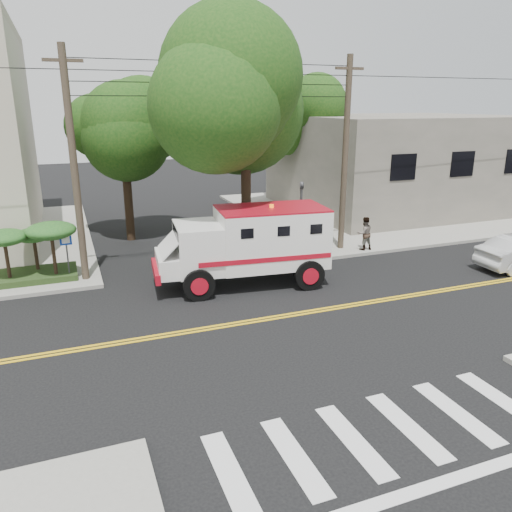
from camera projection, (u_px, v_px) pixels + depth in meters
name	position (u px, v px, depth m)	size (l,w,h in m)	color
ground	(271.00, 318.00, 16.80)	(100.00, 100.00, 0.00)	black
sidewalk_ne	(378.00, 210.00, 33.46)	(17.00, 17.00, 0.15)	gray
building_right	(396.00, 162.00, 33.51)	(14.00, 12.00, 6.00)	#656057
utility_pole_left	(75.00, 170.00, 18.89)	(0.28, 0.28, 9.00)	#382D23
utility_pole_right	(345.00, 158.00, 23.17)	(0.28, 0.28, 9.00)	#382D23
tree_main	(258.00, 96.00, 20.87)	(6.08, 5.70, 9.85)	black
tree_left	(130.00, 128.00, 24.69)	(4.48, 4.20, 7.70)	black
tree_right	(304.00, 116.00, 32.10)	(4.80, 4.50, 8.20)	black
traffic_signal	(301.00, 212.00, 22.44)	(0.15, 0.18, 3.60)	#3F3F42
accessibility_sign	(67.00, 250.00, 19.76)	(0.45, 0.10, 2.02)	#3F3F42
palm_planter	(32.00, 243.00, 19.65)	(3.52, 2.63, 2.36)	#1E3314
armored_truck	(250.00, 242.00, 19.51)	(6.95, 3.32, 3.06)	white
pedestrian_a	(306.00, 222.00, 25.93)	(0.64, 0.42, 1.74)	gray
pedestrian_b	(364.00, 233.00, 23.89)	(0.78, 0.61, 1.60)	gray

